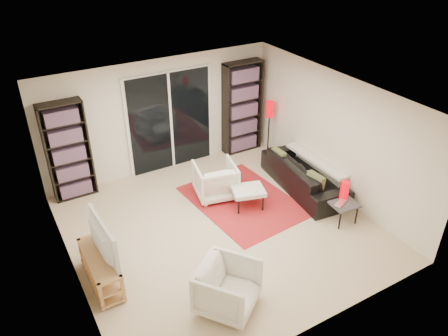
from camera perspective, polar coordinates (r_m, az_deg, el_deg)
The scene contains 20 objects.
floor at distance 7.83m, azimuth -0.49°, elevation -7.75°, with size 5.00×5.00×0.00m, color beige.
wall_back at distance 9.18m, azimuth -8.32°, elevation 6.73°, with size 5.00×0.02×2.40m, color silver.
wall_front at distance 5.53m, azimuth 12.64°, elevation -11.69°, with size 5.00×0.02×2.40m, color silver.
wall_left at distance 6.50m, azimuth -20.16°, elevation -5.81°, with size 0.02×5.00×2.40m, color silver.
wall_right at distance 8.52m, azimuth 14.30°, elevation 4.13°, with size 0.02×5.00×2.40m, color silver.
ceiling at distance 6.62m, azimuth -0.58°, elevation 8.78°, with size 5.00×5.00×0.02m, color white.
sliding_door at distance 9.27m, azimuth -7.02°, elevation 6.07°, with size 1.92×0.08×2.16m.
bookshelf_left at distance 8.68m, azimuth -19.69°, elevation 2.06°, with size 0.80×0.30×1.95m.
bookshelf_right at distance 9.89m, azimuth 2.40°, elevation 7.88°, with size 0.90×0.30×2.10m.
tv_stand at distance 6.91m, azimuth -15.79°, elevation -12.55°, with size 0.37×1.16×0.50m.
tv at distance 6.57m, azimuth -16.27°, elevation -9.06°, with size 1.04×0.14×0.60m, color black.
rug at distance 8.49m, azimuth 2.47°, elevation -4.30°, with size 1.69×2.29×0.01m, color red.
sofa at distance 8.87m, azimuth 10.42°, elevation -0.85°, with size 2.12×0.83×0.62m, color black.
armchair_back at distance 8.46m, azimuth -1.14°, elevation -1.59°, with size 0.76×0.78×0.71m, color silver.
armchair_front at distance 6.25m, azimuth 0.50°, elevation -15.38°, with size 0.77×0.79×0.72m, color silver.
ottoman at distance 8.16m, azimuth 3.19°, elevation -3.06°, with size 0.70×0.63×0.40m.
side_table at distance 8.07m, azimuth 15.26°, elevation -4.61°, with size 0.50×0.50×0.40m.
laptop at distance 7.97m, azimuth 15.24°, elevation -4.59°, with size 0.30×0.19×0.02m, color silver.
table_lamp at distance 8.06m, azimuth 15.47°, elevation -2.81°, with size 0.15×0.15×0.34m, color red.
floor_lamp at distance 9.72m, azimuth 5.96°, elevation 6.88°, with size 0.20×0.20×1.30m.
Camera 1 is at (-3.02, -5.36, 4.85)m, focal length 35.00 mm.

